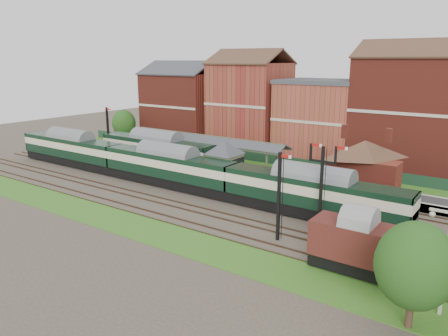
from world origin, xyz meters
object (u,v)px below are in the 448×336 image
Objects in this scene: signal_box at (225,164)px; goods_van_a at (357,244)px; semaphore_bracket at (322,182)px; platform_railcar at (157,150)px; dmu_train at (168,166)px.

goods_van_a is at bearing -30.58° from signal_box.
signal_box is 0.73× the size of semaphore_bracket.
semaphore_bracket is 30.98m from platform_railcar.
signal_box reaches higher than dmu_train.
platform_railcar is at bearing 141.37° from dmu_train.
dmu_train is (-21.45, 2.50, -2.01)m from semaphore_bracket.
dmu_train is 28.60m from goods_van_a.
dmu_train is 10.41m from platform_railcar.
platform_railcar reaches higher than goods_van_a.
signal_box is 0.10× the size of dmu_train.
dmu_train is at bearing 173.35° from semaphore_bracket.
platform_railcar is 38.53m from goods_van_a.
dmu_train reaches higher than goods_van_a.
goods_van_a is at bearing -18.34° from dmu_train.
signal_box is at bearing 26.89° from dmu_train.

